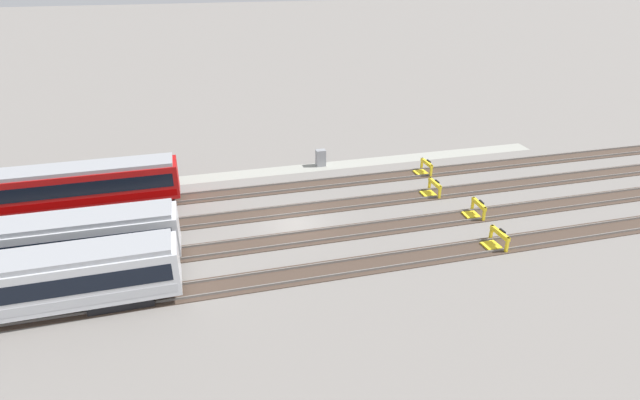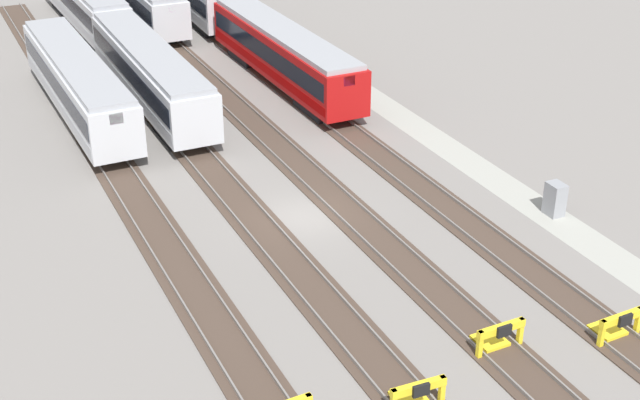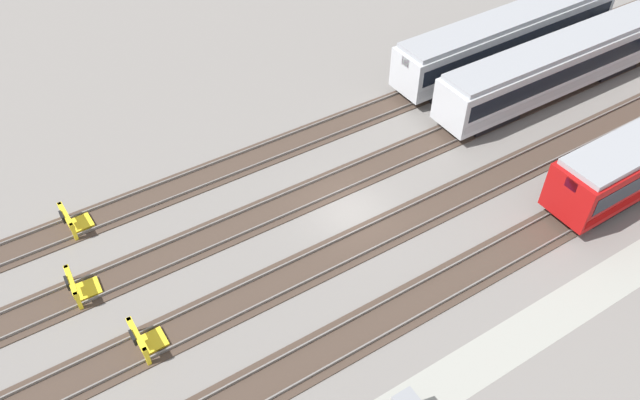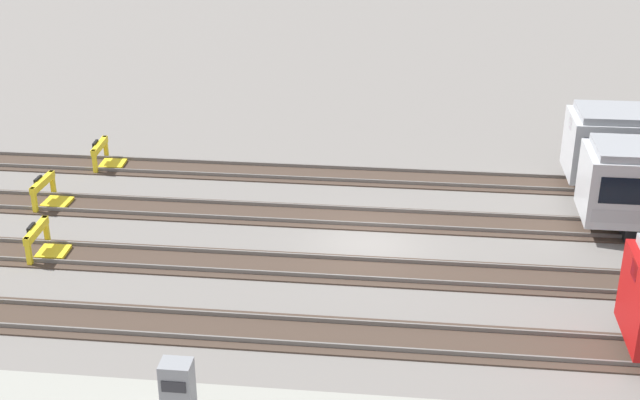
% 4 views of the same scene
% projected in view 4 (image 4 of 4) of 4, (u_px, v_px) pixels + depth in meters
% --- Properties ---
extents(ground_plane, '(400.00, 400.00, 0.00)m').
position_uv_depth(ground_plane, '(368.00, 244.00, 34.75)').
color(ground_plane, gray).
extents(rail_track_nearest, '(90.00, 2.23, 0.21)m').
position_uv_depth(rail_track_nearest, '(356.00, 337.00, 28.79)').
color(rail_track_nearest, '#47382D').
rests_on(rail_track_nearest, ground).
extents(rail_track_near_inner, '(90.00, 2.24, 0.21)m').
position_uv_depth(rail_track_near_inner, '(365.00, 270.00, 32.75)').
color(rail_track_near_inner, '#47382D').
rests_on(rail_track_near_inner, ground).
extents(rail_track_middle, '(90.00, 2.24, 0.21)m').
position_uv_depth(rail_track_middle, '(371.00, 219.00, 36.71)').
color(rail_track_middle, '#47382D').
rests_on(rail_track_middle, ground).
extents(rail_track_far_inner, '(90.00, 2.23, 0.21)m').
position_uv_depth(rail_track_far_inner, '(377.00, 177.00, 40.67)').
color(rail_track_far_inner, '#47382D').
rests_on(rail_track_far_inner, ground).
extents(bumper_stop_near_inner_track, '(1.36, 2.00, 1.22)m').
position_uv_depth(bumper_stop_near_inner_track, '(44.00, 242.00, 33.76)').
color(bumper_stop_near_inner_track, yellow).
rests_on(bumper_stop_near_inner_track, ground).
extents(bumper_stop_middle_track, '(1.38, 2.01, 1.22)m').
position_uv_depth(bumper_stop_middle_track, '(49.00, 193.00, 37.86)').
color(bumper_stop_middle_track, yellow).
rests_on(bumper_stop_middle_track, ground).
extents(bumper_stop_far_inner_track, '(1.37, 2.01, 1.22)m').
position_uv_depth(bumper_stop_far_inner_track, '(106.00, 156.00, 41.74)').
color(bumper_stop_far_inner_track, yellow).
rests_on(bumper_stop_far_inner_track, ground).
extents(electrical_cabinet, '(0.90, 0.73, 1.60)m').
position_uv_depth(electrical_cabinet, '(177.00, 386.00, 25.15)').
color(electrical_cabinet, gray).
rests_on(electrical_cabinet, ground).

